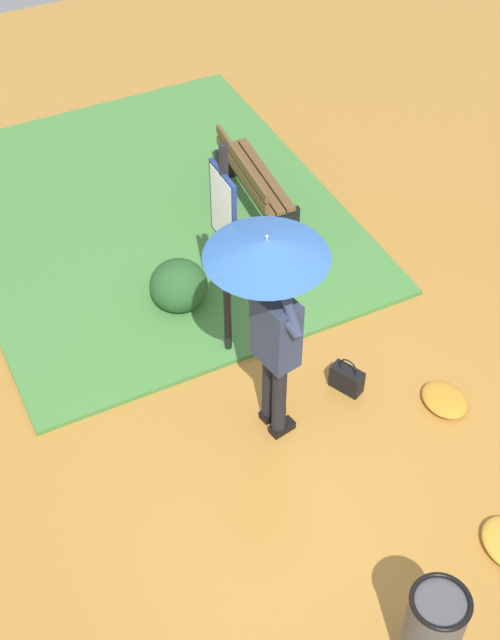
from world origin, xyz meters
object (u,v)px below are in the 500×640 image
handbag (347,379)px  trash_bin (432,630)px  info_sign_post (225,232)px  person_with_umbrella (271,290)px  park_bench (252,182)px

handbag → trash_bin: size_ratio=0.44×
info_sign_post → handbag: info_sign_post is taller
person_with_umbrella → trash_bin: 2.66m
person_with_umbrella → info_sign_post: info_sign_post is taller
person_with_umbrella → park_bench: person_with_umbrella is taller
info_sign_post → trash_bin: (-3.30, 0.04, -1.03)m
handbag → park_bench: park_bench is taller
handbag → trash_bin: bearing=161.6°
info_sign_post → handbag: 1.77m
handbag → trash_bin: trash_bin is taller
person_with_umbrella → trash_bin: person_with_umbrella is taller
person_with_umbrella → trash_bin: (-2.41, 0.00, -1.13)m
person_with_umbrella → info_sign_post: bearing=-2.3°
info_sign_post → handbag: bearing=-139.7°
info_sign_post → trash_bin: info_sign_post is taller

